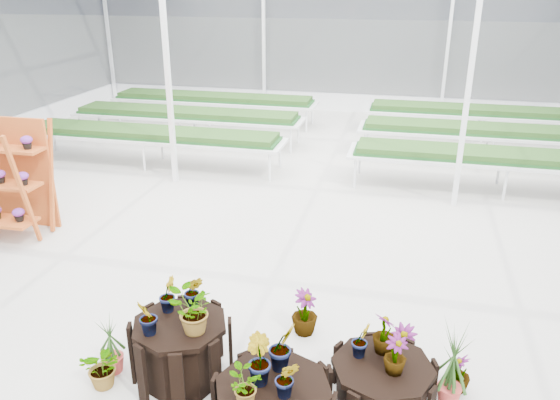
# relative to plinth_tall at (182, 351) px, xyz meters

# --- Properties ---
(ground_plane) EXTENTS (24.00, 24.00, 0.00)m
(ground_plane) POSITION_rel_plinth_tall_xyz_m (0.29, 2.06, -0.37)
(ground_plane) COLOR gray
(ground_plane) RESTS_ON ground
(greenhouse_shell) EXTENTS (18.00, 24.00, 4.50)m
(greenhouse_shell) POSITION_rel_plinth_tall_xyz_m (0.29, 2.06, 1.88)
(greenhouse_shell) COLOR white
(greenhouse_shell) RESTS_ON ground
(steel_frame) EXTENTS (18.00, 24.00, 4.50)m
(steel_frame) POSITION_rel_plinth_tall_xyz_m (0.29, 2.06, 1.88)
(steel_frame) COLOR silver
(steel_frame) RESTS_ON ground
(nursery_benches) EXTENTS (16.00, 7.00, 0.84)m
(nursery_benches) POSITION_rel_plinth_tall_xyz_m (0.29, 9.26, 0.05)
(nursery_benches) COLOR silver
(nursery_benches) RESTS_ON ground
(plinth_tall) EXTENTS (1.37, 1.37, 0.74)m
(plinth_tall) POSITION_rel_plinth_tall_xyz_m (0.00, 0.00, 0.00)
(plinth_tall) COLOR black
(plinth_tall) RESTS_ON ground
(plinth_low) EXTENTS (1.40, 1.40, 0.50)m
(plinth_low) POSITION_rel_plinth_tall_xyz_m (2.20, 0.10, -0.12)
(plinth_low) COLOR black
(plinth_low) RESTS_ON ground
(nursery_plants) EXTENTS (4.23, 3.18, 1.25)m
(nursery_plants) POSITION_rel_plinth_tall_xyz_m (0.91, 0.02, 0.12)
(nursery_plants) COLOR #214017
(nursery_plants) RESTS_ON ground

